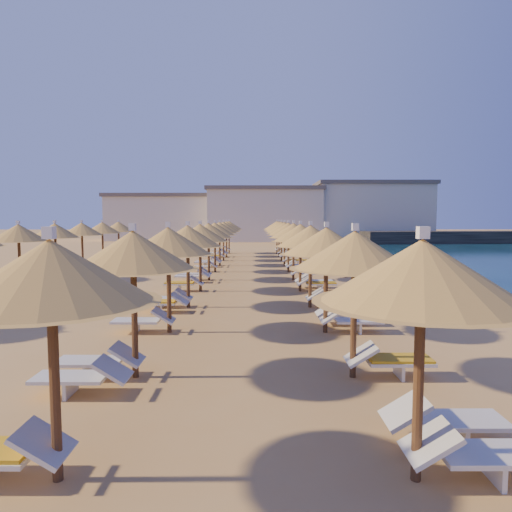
{
  "coord_description": "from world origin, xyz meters",
  "views": [
    {
      "loc": [
        0.1,
        -17.6,
        3.08
      ],
      "look_at": [
        0.13,
        4.0,
        1.3
      ],
      "focal_mm": 32.0,
      "sensor_mm": 36.0,
      "label": 1
    }
  ],
  "objects_px": {
    "jetty": "(481,237)",
    "parasol_row_west": "(209,232)",
    "beachgoer_a": "(363,278)",
    "beachgoer_b": "(343,259)",
    "parasol_row_east": "(294,232)",
    "beachgoer_c": "(351,257)"
  },
  "relations": [
    {
      "from": "parasol_row_east",
      "to": "beachgoer_a",
      "type": "relative_size",
      "value": 22.63
    },
    {
      "from": "beachgoer_c",
      "to": "beachgoer_b",
      "type": "bearing_deg",
      "value": -68.35
    },
    {
      "from": "parasol_row_west",
      "to": "beachgoer_b",
      "type": "relative_size",
      "value": 19.64
    },
    {
      "from": "beachgoer_a",
      "to": "beachgoer_b",
      "type": "bearing_deg",
      "value": 155.45
    },
    {
      "from": "jetty",
      "to": "parasol_row_west",
      "type": "relative_size",
      "value": 0.8
    },
    {
      "from": "jetty",
      "to": "parasol_row_east",
      "type": "height_order",
      "value": "parasol_row_east"
    },
    {
      "from": "parasol_row_west",
      "to": "beachgoer_a",
      "type": "bearing_deg",
      "value": -40.65
    },
    {
      "from": "beachgoer_c",
      "to": "beachgoer_a",
      "type": "bearing_deg",
      "value": -55.82
    },
    {
      "from": "parasol_row_west",
      "to": "beachgoer_a",
      "type": "xyz_separation_m",
      "value": [
        6.4,
        -5.5,
        -1.6
      ]
    },
    {
      "from": "jetty",
      "to": "parasol_row_east",
      "type": "distance_m",
      "value": 43.34
    },
    {
      "from": "jetty",
      "to": "parasol_row_west",
      "type": "height_order",
      "value": "parasol_row_west"
    },
    {
      "from": "parasol_row_east",
      "to": "beachgoer_a",
      "type": "bearing_deg",
      "value": -68.4
    },
    {
      "from": "parasol_row_west",
      "to": "beachgoer_c",
      "type": "xyz_separation_m",
      "value": [
        7.79,
        3.32,
        -1.56
      ]
    },
    {
      "from": "beachgoer_a",
      "to": "beachgoer_c",
      "type": "bearing_deg",
      "value": 151.33
    },
    {
      "from": "parasol_row_east",
      "to": "parasol_row_west",
      "type": "xyz_separation_m",
      "value": [
        -4.23,
        0.0,
        0.0
      ]
    },
    {
      "from": "jetty",
      "to": "beachgoer_b",
      "type": "distance_m",
      "value": 40.68
    },
    {
      "from": "jetty",
      "to": "beachgoer_a",
      "type": "relative_size",
      "value": 18.1
    },
    {
      "from": "parasol_row_east",
      "to": "beachgoer_a",
      "type": "xyz_separation_m",
      "value": [
        2.18,
        -5.5,
        -1.6
      ]
    },
    {
      "from": "beachgoer_a",
      "to": "parasol_row_west",
      "type": "bearing_deg",
      "value": -150.39
    },
    {
      "from": "beachgoer_c",
      "to": "beachgoer_b",
      "type": "height_order",
      "value": "beachgoer_b"
    },
    {
      "from": "beachgoer_a",
      "to": "beachgoer_c",
      "type": "distance_m",
      "value": 8.93
    },
    {
      "from": "parasol_row_west",
      "to": "beachgoer_c",
      "type": "bearing_deg",
      "value": 23.12
    }
  ]
}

